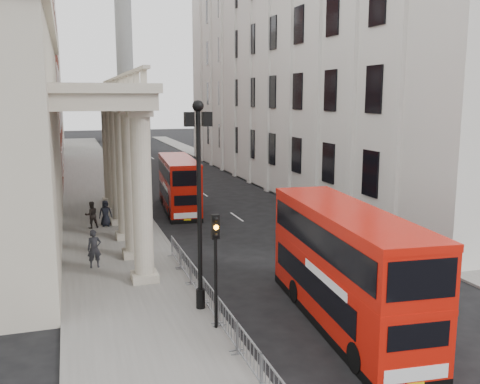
{
  "coord_description": "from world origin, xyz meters",
  "views": [
    {
      "loc": [
        -5.38,
        -16.01,
        8.54
      ],
      "look_at": [
        3.39,
        11.17,
        3.47
      ],
      "focal_mm": 40.0,
      "sensor_mm": 36.0,
      "label": 1
    }
  ],
  "objects_px": {
    "lamp_post_north": "(120,136)",
    "traffic_light": "(216,250)",
    "monument_column": "(125,58)",
    "pedestrian_b": "(91,215)",
    "lamp_post_mid": "(143,152)",
    "bus_near": "(346,265)",
    "pedestrian_a": "(94,249)",
    "bus_far": "(179,183)",
    "pedestrian_c": "(105,213)",
    "lamp_post_south": "(199,192)"
  },
  "relations": [
    {
      "from": "bus_far",
      "to": "pedestrian_b",
      "type": "xyz_separation_m",
      "value": [
        -6.67,
        -4.38,
        -1.09
      ]
    },
    {
      "from": "bus_near",
      "to": "pedestrian_a",
      "type": "height_order",
      "value": "bus_near"
    },
    {
      "from": "pedestrian_b",
      "to": "pedestrian_a",
      "type": "bearing_deg",
      "value": 75.48
    },
    {
      "from": "lamp_post_mid",
      "to": "lamp_post_south",
      "type": "bearing_deg",
      "value": -90.0
    },
    {
      "from": "lamp_post_north",
      "to": "bus_near",
      "type": "distance_m",
      "value": 35.3
    },
    {
      "from": "monument_column",
      "to": "traffic_light",
      "type": "distance_m",
      "value": 91.17
    },
    {
      "from": "bus_near",
      "to": "lamp_post_mid",
      "type": "bearing_deg",
      "value": 109.87
    },
    {
      "from": "bus_near",
      "to": "lamp_post_south",
      "type": "bearing_deg",
      "value": 155.16
    },
    {
      "from": "monument_column",
      "to": "pedestrian_c",
      "type": "height_order",
      "value": "monument_column"
    },
    {
      "from": "lamp_post_south",
      "to": "bus_near",
      "type": "distance_m",
      "value": 6.27
    },
    {
      "from": "pedestrian_b",
      "to": "pedestrian_c",
      "type": "height_order",
      "value": "pedestrian_b"
    },
    {
      "from": "lamp_post_mid",
      "to": "bus_near",
      "type": "relative_size",
      "value": 0.79
    },
    {
      "from": "monument_column",
      "to": "pedestrian_a",
      "type": "bearing_deg",
      "value": -97.3
    },
    {
      "from": "traffic_light",
      "to": "monument_column",
      "type": "bearing_deg",
      "value": 85.87
    },
    {
      "from": "pedestrian_a",
      "to": "pedestrian_c",
      "type": "distance_m",
      "value": 8.87
    },
    {
      "from": "monument_column",
      "to": "pedestrian_b",
      "type": "height_order",
      "value": "monument_column"
    },
    {
      "from": "lamp_post_south",
      "to": "lamp_post_mid",
      "type": "relative_size",
      "value": 1.0
    },
    {
      "from": "pedestrian_a",
      "to": "pedestrian_c",
      "type": "bearing_deg",
      "value": 76.89
    },
    {
      "from": "traffic_light",
      "to": "pedestrian_b",
      "type": "xyz_separation_m",
      "value": [
        -3.66,
        17.27,
        -2.1
      ]
    },
    {
      "from": "lamp_post_south",
      "to": "traffic_light",
      "type": "height_order",
      "value": "lamp_post_south"
    },
    {
      "from": "monument_column",
      "to": "bus_far",
      "type": "xyz_separation_m",
      "value": [
        -3.49,
        -68.36,
        -13.89
      ]
    },
    {
      "from": "lamp_post_south",
      "to": "pedestrian_b",
      "type": "distance_m",
      "value": 16.14
    },
    {
      "from": "lamp_post_mid",
      "to": "pedestrian_a",
      "type": "bearing_deg",
      "value": -112.34
    },
    {
      "from": "lamp_post_mid",
      "to": "pedestrian_a",
      "type": "xyz_separation_m",
      "value": [
        -3.8,
        -9.25,
        -3.83
      ]
    },
    {
      "from": "lamp_post_mid",
      "to": "traffic_light",
      "type": "distance_m",
      "value": 18.11
    },
    {
      "from": "lamp_post_mid",
      "to": "lamp_post_north",
      "type": "relative_size",
      "value": 1.0
    },
    {
      "from": "lamp_post_mid",
      "to": "pedestrian_b",
      "type": "xyz_separation_m",
      "value": [
        -3.56,
        -0.75,
        -3.91
      ]
    },
    {
      "from": "bus_far",
      "to": "pedestrian_a",
      "type": "distance_m",
      "value": 14.65
    },
    {
      "from": "lamp_post_north",
      "to": "pedestrian_c",
      "type": "distance_m",
      "value": 17.12
    },
    {
      "from": "bus_far",
      "to": "pedestrian_b",
      "type": "distance_m",
      "value": 8.06
    },
    {
      "from": "monument_column",
      "to": "bus_near",
      "type": "distance_m",
      "value": 91.89
    },
    {
      "from": "pedestrian_a",
      "to": "bus_far",
      "type": "bearing_deg",
      "value": 56.11
    },
    {
      "from": "traffic_light",
      "to": "pedestrian_b",
      "type": "height_order",
      "value": "traffic_light"
    },
    {
      "from": "lamp_post_mid",
      "to": "bus_far",
      "type": "bearing_deg",
      "value": 49.48
    },
    {
      "from": "lamp_post_north",
      "to": "traffic_light",
      "type": "xyz_separation_m",
      "value": [
        0.1,
        -34.02,
        -1.8
      ]
    },
    {
      "from": "traffic_light",
      "to": "lamp_post_north",
      "type": "bearing_deg",
      "value": 90.17
    },
    {
      "from": "bus_near",
      "to": "pedestrian_a",
      "type": "relative_size",
      "value": 5.46
    },
    {
      "from": "bus_near",
      "to": "pedestrian_b",
      "type": "distance_m",
      "value": 20.05
    },
    {
      "from": "traffic_light",
      "to": "lamp_post_south",
      "type": "bearing_deg",
      "value": 92.84
    },
    {
      "from": "pedestrian_a",
      "to": "pedestrian_c",
      "type": "xyz_separation_m",
      "value": [
        1.15,
        8.8,
        -0.1
      ]
    },
    {
      "from": "lamp_post_north",
      "to": "pedestrian_a",
      "type": "relative_size",
      "value": 4.33
    },
    {
      "from": "lamp_post_north",
      "to": "bus_far",
      "type": "xyz_separation_m",
      "value": [
        3.11,
        -12.36,
        -2.82
      ]
    },
    {
      "from": "lamp_post_north",
      "to": "bus_far",
      "type": "height_order",
      "value": "lamp_post_north"
    },
    {
      "from": "pedestrian_c",
      "to": "lamp_post_south",
      "type": "bearing_deg",
      "value": -81.0
    },
    {
      "from": "bus_near",
      "to": "bus_far",
      "type": "height_order",
      "value": "bus_near"
    },
    {
      "from": "lamp_post_south",
      "to": "lamp_post_north",
      "type": "xyz_separation_m",
      "value": [
        0.0,
        32.0,
        0.0
      ]
    },
    {
      "from": "bus_near",
      "to": "pedestrian_a",
      "type": "distance_m",
      "value": 13.05
    },
    {
      "from": "lamp_post_north",
      "to": "pedestrian_a",
      "type": "height_order",
      "value": "lamp_post_north"
    },
    {
      "from": "lamp_post_north",
      "to": "bus_far",
      "type": "bearing_deg",
      "value": -75.89
    },
    {
      "from": "lamp_post_south",
      "to": "bus_near",
      "type": "xyz_separation_m",
      "value": [
        4.94,
        -2.86,
        -2.58
      ]
    }
  ]
}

